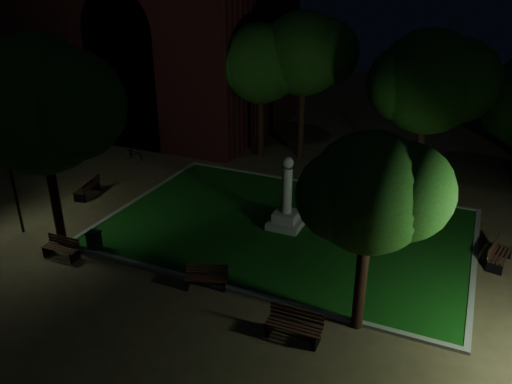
% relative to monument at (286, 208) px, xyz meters
% --- Properties ---
extents(ground, '(80.00, 80.00, 0.00)m').
position_rel_monument_xyz_m(ground, '(0.00, -2.00, -0.96)').
color(ground, brown).
extents(lawn, '(15.00, 10.00, 0.08)m').
position_rel_monument_xyz_m(lawn, '(0.00, 0.00, -0.92)').
color(lawn, '#0F410E').
rests_on(lawn, ground).
extents(lawn_kerb, '(15.40, 10.40, 0.12)m').
position_rel_monument_xyz_m(lawn_kerb, '(0.00, 0.00, -0.90)').
color(lawn_kerb, slate).
rests_on(lawn_kerb, ground).
extents(monument, '(1.40, 1.40, 3.20)m').
position_rel_monument_xyz_m(monument, '(0.00, 0.00, 0.00)').
color(monument, gray).
rests_on(monument, lawn).
extents(building_main, '(20.00, 12.00, 15.00)m').
position_rel_monument_xyz_m(building_main, '(-15.86, 11.79, 6.42)').
color(building_main, '#461616').
rests_on(building_main, ground).
extents(tree_west, '(6.22, 5.08, 8.32)m').
position_rel_monument_xyz_m(tree_west, '(-7.65, -5.09, 4.82)').
color(tree_west, black).
rests_on(tree_west, ground).
extents(tree_north_wl, '(5.46, 4.45, 7.71)m').
position_rel_monument_xyz_m(tree_north_wl, '(-4.60, 8.04, 4.52)').
color(tree_north_wl, black).
rests_on(tree_north_wl, ground).
extents(tree_north_er, '(5.76, 4.71, 8.04)m').
position_rel_monument_xyz_m(tree_north_er, '(4.67, 5.52, 4.73)').
color(tree_north_er, black).
rests_on(tree_north_er, ground).
extents(tree_se, '(4.29, 3.50, 6.34)m').
position_rel_monument_xyz_m(tree_se, '(4.44, -5.21, 3.62)').
color(tree_se, black).
rests_on(tree_se, ground).
extents(tree_far_north, '(5.66, 4.62, 8.39)m').
position_rel_monument_xyz_m(tree_far_north, '(-2.34, 8.76, 5.11)').
color(tree_far_north, black).
rests_on(tree_far_north, ground).
extents(lamppost_sw, '(1.18, 0.28, 4.72)m').
position_rel_monument_xyz_m(lamppost_sw, '(-10.15, -4.90, 2.31)').
color(lamppost_sw, black).
rests_on(lamppost_sw, ground).
extents(lamppost_nw, '(1.18, 0.28, 4.09)m').
position_rel_monument_xyz_m(lamppost_nw, '(-12.27, 6.73, 1.94)').
color(lamppost_nw, black).
rests_on(lamppost_nw, ground).
extents(bench_near_left, '(1.58, 1.00, 0.82)m').
position_rel_monument_xyz_m(bench_near_left, '(-0.97, -5.27, -0.57)').
color(bench_near_left, black).
rests_on(bench_near_left, ground).
extents(bench_near_right, '(1.72, 0.62, 0.94)m').
position_rel_monument_xyz_m(bench_near_right, '(2.76, -6.51, -0.51)').
color(bench_near_right, black).
rests_on(bench_near_right, ground).
extents(bench_west_near, '(1.52, 0.59, 0.82)m').
position_rel_monument_xyz_m(bench_west_near, '(-7.10, -5.78, -0.57)').
color(bench_west_near, black).
rests_on(bench_west_near, ground).
extents(bench_left_side, '(0.92, 1.77, 0.92)m').
position_rel_monument_xyz_m(bench_left_side, '(-10.12, -0.83, -0.52)').
color(bench_left_side, black).
rests_on(bench_left_side, ground).
extents(bench_right_side, '(0.91, 1.74, 0.91)m').
position_rel_monument_xyz_m(bench_right_side, '(8.36, 0.52, -0.53)').
color(bench_right_side, black).
rests_on(bench_right_side, ground).
extents(bench_far_side, '(1.57, 0.57, 0.86)m').
position_rel_monument_xyz_m(bench_far_side, '(3.40, 7.20, -0.55)').
color(bench_far_side, black).
rests_on(bench_far_side, ground).
extents(trash_bin, '(0.52, 0.52, 0.82)m').
position_rel_monument_xyz_m(trash_bin, '(-6.28, -4.86, -0.54)').
color(trash_bin, black).
rests_on(trash_bin, ground).
extents(bicycle, '(1.56, 0.83, 0.78)m').
position_rel_monument_xyz_m(bicycle, '(-11.30, 4.44, -0.57)').
color(bicycle, black).
rests_on(bicycle, ground).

